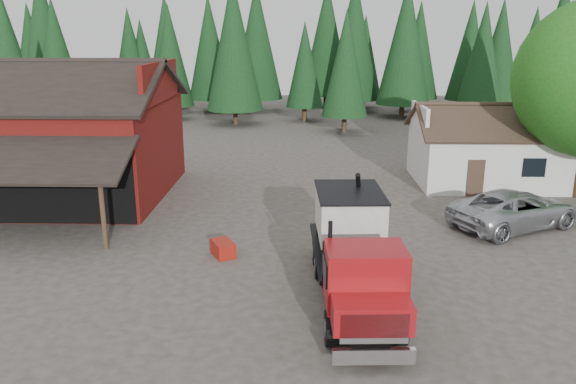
{
  "coord_description": "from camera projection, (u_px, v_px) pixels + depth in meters",
  "views": [
    {
      "loc": [
        2.31,
        -18.94,
        8.42
      ],
      "look_at": [
        1.73,
        4.28,
        1.8
      ],
      "focal_mm": 35.0,
      "sensor_mm": 36.0,
      "label": 1
    }
  ],
  "objects": [
    {
      "name": "ground",
      "position": [
        238.0,
        271.0,
        20.58
      ],
      "size": [
        120.0,
        120.0,
        0.0
      ],
      "primitive_type": "plane",
      "color": "#423B33",
      "rests_on": "ground"
    },
    {
      "name": "near_pine_d",
      "position": [
        234.0,
        44.0,
        51.33
      ],
      "size": [
        5.28,
        5.28,
        13.4
      ],
      "color": "#382619",
      "rests_on": "ground"
    },
    {
      "name": "conifer_backdrop",
      "position": [
        281.0,
        113.0,
        60.96
      ],
      "size": [
        76.0,
        16.0,
        16.0
      ],
      "primitive_type": null,
      "color": "black",
      "rests_on": "ground"
    },
    {
      "name": "near_pine_b",
      "position": [
        346.0,
        63.0,
        47.66
      ],
      "size": [
        3.96,
        3.96,
        10.4
      ],
      "color": "#382619",
      "rests_on": "ground"
    },
    {
      "name": "red_barn",
      "position": [
        50.0,
        145.0,
        29.62
      ],
      "size": [
        12.8,
        13.63,
        7.18
      ],
      "color": "#611110",
      "rests_on": "ground"
    },
    {
      "name": "near_pine_a",
      "position": [
        8.0,
        58.0,
        46.27
      ],
      "size": [
        4.4,
        4.4,
        11.4
      ],
      "color": "#382619",
      "rests_on": "ground"
    },
    {
      "name": "feed_truck",
      "position": [
        354.0,
        248.0,
        17.93
      ],
      "size": [
        2.75,
        8.49,
        3.79
      ],
      "rotation": [
        0.0,
        0.0,
        0.04
      ],
      "color": "black",
      "rests_on": "ground"
    },
    {
      "name": "equip_box",
      "position": [
        223.0,
        249.0,
        21.88
      ],
      "size": [
        1.13,
        1.3,
        0.6
      ],
      "primitive_type": "cube",
      "rotation": [
        0.0,
        0.0,
        0.48
      ],
      "color": "maroon",
      "rests_on": "ground"
    },
    {
      "name": "silver_car",
      "position": [
        515.0,
        209.0,
        24.94
      ],
      "size": [
        6.72,
        5.34,
        1.7
      ],
      "primitive_type": "imported",
      "rotation": [
        0.0,
        0.0,
        2.06
      ],
      "color": "#B1B3B9",
      "rests_on": "ground"
    },
    {
      "name": "farmhouse",
      "position": [
        487.0,
        154.0,
        32.3
      ],
      "size": [
        8.6,
        6.42,
        4.65
      ],
      "color": "silver",
      "rests_on": "ground"
    },
    {
      "name": "near_pine_c",
      "position": [
        558.0,
        53.0,
        43.16
      ],
      "size": [
        4.84,
        4.84,
        12.4
      ],
      "color": "#382619",
      "rests_on": "ground"
    }
  ]
}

